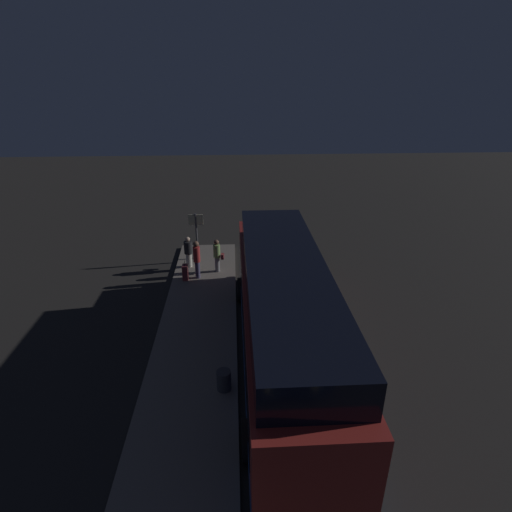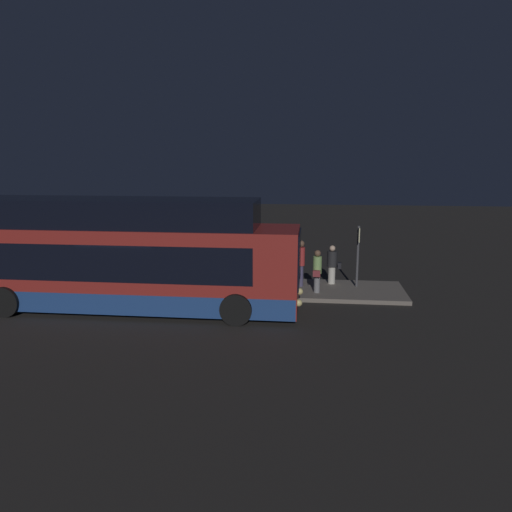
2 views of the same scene
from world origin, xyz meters
The scene contains 9 objects.
ground centered at (0.00, 0.00, 0.00)m, with size 80.00×80.00×0.00m, color #2B2826.
platform centered at (0.00, 3.09, 0.08)m, with size 20.00×2.98×0.16m.
bus_lead centered at (-0.24, 0.10, 1.74)m, with size 12.24×2.85×3.89m.
passenger_boarding centered at (7.20, 3.91, 1.00)m, with size 0.60×0.44×1.59m.
passenger_waiting centered at (5.92, 3.38, 1.21)m, with size 0.43×0.43×1.87m.
passenger_with_bags centered at (6.57, 2.46, 1.06)m, with size 0.36×0.53×1.66m.
suitcase centered at (5.79, 3.95, 0.52)m, with size 0.43×0.25×0.97m.
sign_post centered at (8.17, 3.55, 1.75)m, with size 0.10×0.75×2.46m.
trash_bin centered at (-1.60, 2.02, 0.48)m, with size 0.44×0.44×0.65m.
Camera 1 is at (-11.13, 1.58, 8.86)m, focal length 28.00 mm.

